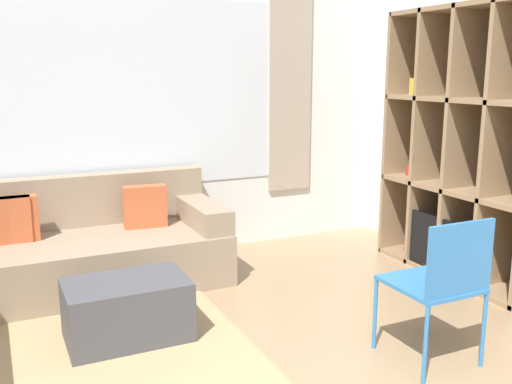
# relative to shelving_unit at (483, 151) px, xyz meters

# --- Properties ---
(wall_back) EXTENTS (6.20, 0.11, 2.70)m
(wall_back) POSITION_rel_shelving_unit_xyz_m (-2.33, 1.72, 0.32)
(wall_back) COLOR white
(wall_back) RESTS_ON ground_plane
(wall_right) EXTENTS (0.07, 4.56, 2.70)m
(wall_right) POSITION_rel_shelving_unit_xyz_m (0.21, 0.01, 0.31)
(wall_right) COLOR white
(wall_right) RESTS_ON ground_plane
(area_rug) EXTENTS (2.54, 2.21, 0.01)m
(area_rug) POSITION_rel_shelving_unit_xyz_m (-3.34, 0.14, -1.03)
(area_rug) COLOR tan
(area_rug) RESTS_ON ground_plane
(shelving_unit) EXTENTS (0.41, 1.88, 2.13)m
(shelving_unit) POSITION_rel_shelving_unit_xyz_m (0.00, 0.00, 0.00)
(shelving_unit) COLOR #232328
(shelving_unit) RESTS_ON ground_plane
(couch_main) EXTENTS (2.07, 0.95, 0.81)m
(couch_main) POSITION_rel_shelving_unit_xyz_m (-2.81, 1.21, -0.74)
(couch_main) COLOR gray
(couch_main) RESTS_ON ground_plane
(ottoman) EXTENTS (0.74, 0.48, 0.38)m
(ottoman) POSITION_rel_shelving_unit_xyz_m (-2.74, 0.14, -0.85)
(ottoman) COLOR #47474C
(ottoman) RESTS_ON ground_plane
(folding_chair) EXTENTS (0.44, 0.46, 0.86)m
(folding_chair) POSITION_rel_shelving_unit_xyz_m (-1.22, -0.92, -0.52)
(folding_chair) COLOR #3375B7
(folding_chair) RESTS_ON ground_plane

